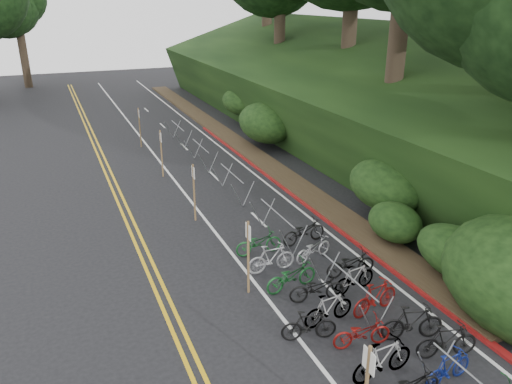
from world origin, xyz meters
TOP-DOWN VIEW (x-y plane):
  - road_markings at (0.63, 10.10)m, footprint 7.47×80.00m
  - red_curb at (5.70, 12.00)m, footprint 0.25×28.00m
  - embankment at (12.96, 19.04)m, footprint 14.30×48.14m
  - bike_racks_rest at (3.00, 13.00)m, footprint 1.14×23.00m
  - signposts_rest at (0.60, 14.00)m, footprint 0.08×18.40m
  - bike_front at (1.24, 2.16)m, footprint 0.83×1.62m
  - bike_valet at (2.94, 2.10)m, footprint 3.19×12.33m

SIDE VIEW (x-z plane):
  - road_markings at x=0.63m, z-range 0.00..0.01m
  - red_curb at x=5.70m, z-range 0.00..0.10m
  - bike_front at x=1.24m, z-range 0.00..0.94m
  - bike_valet at x=2.94m, z-range -0.06..1.03m
  - bike_racks_rest at x=3.00m, z-range 0.27..1.44m
  - signposts_rest at x=0.60m, z-range 0.18..2.68m
  - embankment at x=12.96m, z-range -1.99..7.12m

